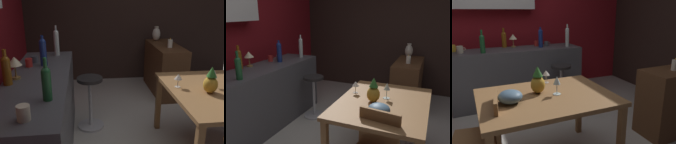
% 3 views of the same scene
% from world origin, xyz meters
% --- Properties ---
extents(wall_side_right, '(0.10, 4.40, 2.60)m').
position_xyz_m(wall_side_right, '(2.55, 0.30, 1.30)').
color(wall_side_right, '#33231E').
rests_on(wall_side_right, ground_plane).
extents(dining_table, '(1.24, 0.93, 0.74)m').
position_xyz_m(dining_table, '(-0.03, -0.33, 0.65)').
color(dining_table, olive).
rests_on(dining_table, ground_plane).
extents(kitchen_counter, '(2.10, 0.60, 0.90)m').
position_xyz_m(kitchen_counter, '(0.11, 1.45, 0.45)').
color(kitchen_counter, '#4C4C51').
rests_on(kitchen_counter, ground_plane).
extents(sideboard_cabinet, '(1.10, 0.44, 0.82)m').
position_xyz_m(sideboard_cabinet, '(1.76, -0.37, 0.41)').
color(sideboard_cabinet, '#56351E').
rests_on(sideboard_cabinet, ground_plane).
extents(bar_stool, '(0.34, 0.34, 0.68)m').
position_xyz_m(bar_stool, '(0.67, 0.93, 0.36)').
color(bar_stool, '#262323').
rests_on(bar_stool, ground_plane).
extents(wine_glass_left, '(0.08, 0.08, 0.18)m').
position_xyz_m(wine_glass_left, '(0.07, -0.34, 0.87)').
color(wine_glass_left, silver).
rests_on(wine_glass_left, dining_table).
extents(wine_glass_right, '(0.08, 0.08, 0.14)m').
position_xyz_m(wine_glass_right, '(0.10, 0.03, 0.85)').
color(wine_glass_right, silver).
rests_on(wine_glass_right, dining_table).
extents(pineapple_centerpiece, '(0.14, 0.14, 0.27)m').
position_xyz_m(pineapple_centerpiece, '(-0.08, -0.23, 0.85)').
color(pineapple_centerpiece, gold).
rests_on(pineapple_centerpiece, dining_table).
extents(wine_bottle_green, '(0.07, 0.07, 0.34)m').
position_xyz_m(wine_bottle_green, '(-0.43, 1.29, 1.05)').
color(wine_bottle_green, '#1E592D').
rests_on(wine_bottle_green, kitchen_counter).
extents(wine_bottle_amber, '(0.08, 0.08, 0.33)m').
position_xyz_m(wine_bottle_amber, '(-0.05, 1.68, 1.05)').
color(wine_bottle_amber, '#8C5114').
rests_on(wine_bottle_amber, kitchen_counter).
extents(wine_bottle_cobalt, '(0.07, 0.07, 0.34)m').
position_xyz_m(wine_bottle_cobalt, '(0.52, 1.44, 1.07)').
color(wine_bottle_cobalt, navy).
rests_on(wine_bottle_cobalt, kitchen_counter).
extents(wine_bottle_clear, '(0.06, 0.06, 0.38)m').
position_xyz_m(wine_bottle_clear, '(0.96, 1.34, 1.08)').
color(wine_bottle_clear, silver).
rests_on(wine_bottle_clear, kitchen_counter).
extents(cup_slate, '(0.12, 0.08, 0.08)m').
position_xyz_m(cup_slate, '(0.66, 1.57, 0.94)').
color(cup_slate, '#515660').
rests_on(cup_slate, kitchen_counter).
extents(cup_red, '(0.11, 0.07, 0.09)m').
position_xyz_m(cup_red, '(0.49, 1.60, 0.95)').
color(cup_red, red).
rests_on(cup_red, kitchen_counter).
extents(cup_cream, '(0.12, 0.09, 0.11)m').
position_xyz_m(cup_cream, '(-0.74, 1.40, 0.95)').
color(cup_cream, beige).
rests_on(cup_cream, kitchen_counter).
extents(counter_lamp, '(0.14, 0.14, 0.22)m').
position_xyz_m(counter_lamp, '(0.09, 1.65, 1.06)').
color(counter_lamp, '#A58447').
rests_on(counter_lamp, kitchen_counter).
extents(pillar_candle_tall, '(0.07, 0.07, 0.15)m').
position_xyz_m(pillar_candle_tall, '(1.58, -0.38, 0.88)').
color(pillar_candle_tall, white).
rests_on(pillar_candle_tall, sideboard_cabinet).
extents(vase_ceramic_ivory, '(0.14, 0.14, 0.26)m').
position_xyz_m(vase_ceramic_ivory, '(2.15, -0.31, 0.94)').
color(vase_ceramic_ivory, beige).
rests_on(vase_ceramic_ivory, sideboard_cabinet).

